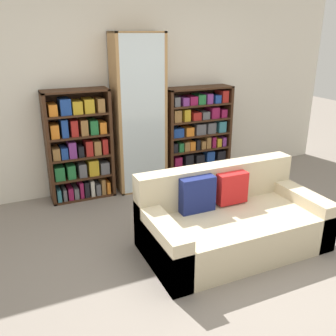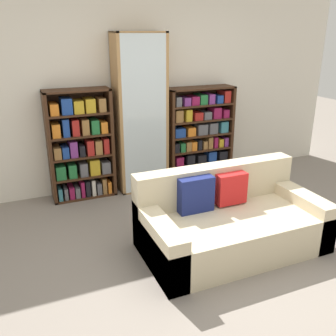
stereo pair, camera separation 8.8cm
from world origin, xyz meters
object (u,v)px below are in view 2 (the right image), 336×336
Objects in this scene: wine_bottle at (199,184)px; display_cabinet at (140,114)px; couch at (230,222)px; bookshelf_left at (81,147)px; bookshelf_right at (199,135)px.

display_cabinet is at bearing 138.11° from wine_bottle.
couch reaches higher than wine_bottle.
bookshelf_left is 1.63m from wine_bottle.
wine_bottle is at bearing 75.98° from couch.
bookshelf_left reaches higher than wine_bottle.
bookshelf_right is at bearing 64.18° from wine_bottle.
wine_bottle is (0.32, 1.27, -0.12)m from couch.
bookshelf_right is (1.71, 0.00, -0.03)m from bookshelf_left.
bookshelf_left is 0.89m from display_cabinet.
display_cabinet is at bearing 99.43° from couch.
couch is 4.81× the size of wine_bottle.
wine_bottle is (1.43, -0.57, -0.53)m from bookshelf_left.
display_cabinet reaches higher than bookshelf_left.
display_cabinet is (0.81, -0.02, 0.36)m from bookshelf_left.
bookshelf_right is at bearing 1.00° from display_cabinet.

